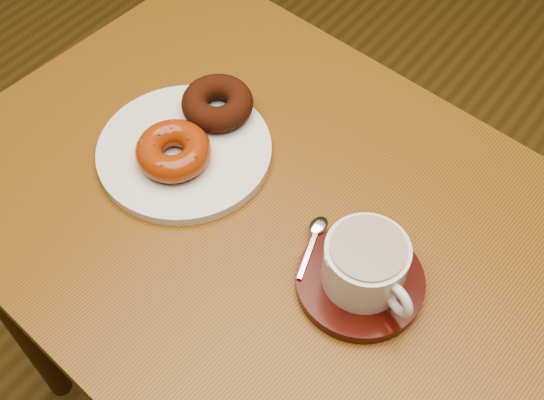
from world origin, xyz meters
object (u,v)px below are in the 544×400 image
Objects in this scene: cafe_table at (261,252)px; saucer at (360,282)px; coffee_cup at (366,264)px; donut_plate at (185,151)px.

saucer reaches higher than cafe_table.
cafe_table is 6.99× the size of coffee_cup.
cafe_table is at bearing 171.81° from saucer.
saucer is 0.04m from coffee_cup.
cafe_table is at bearing -168.99° from coffee_cup.
donut_plate is at bearing -175.87° from cafe_table.
donut_plate is at bearing 175.38° from saucer.
coffee_cup is (0.18, -0.02, 0.18)m from cafe_table.
saucer is at bearing -137.75° from coffee_cup.
coffee_cup is (0.00, 0.00, 0.04)m from saucer.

